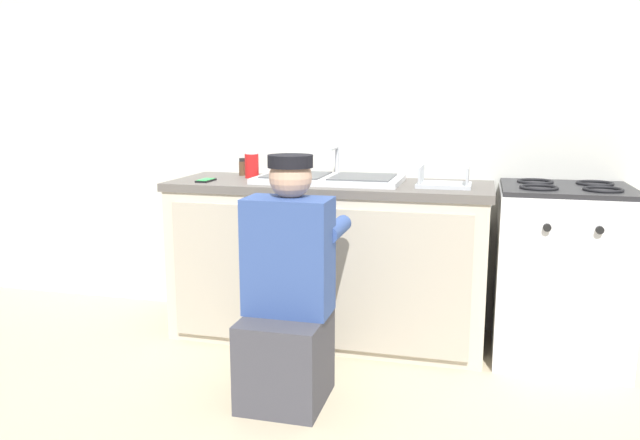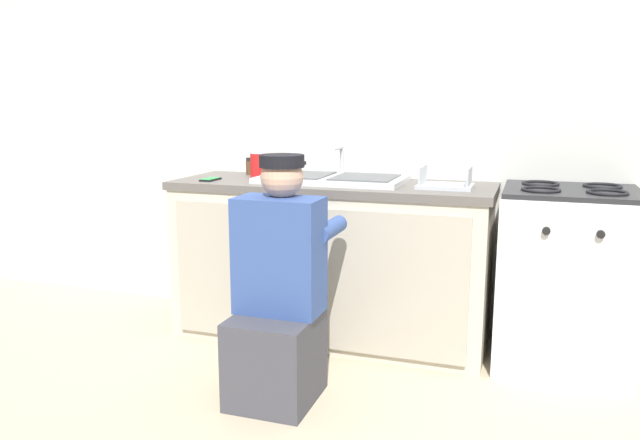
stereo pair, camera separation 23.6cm
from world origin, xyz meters
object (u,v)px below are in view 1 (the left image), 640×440
Objects in this scene: sink_double_basin at (329,178)px; stove_range at (561,273)px; soda_cup_red at (252,165)px; spice_bottle_pepper at (242,167)px; dish_rack_tray at (444,182)px; plumber_person at (287,300)px; cell_phone at (206,180)px.

stove_range is (1.24, -0.00, -0.45)m from sink_double_basin.
sink_double_basin is at bearing -8.02° from soda_cup_red.
dish_rack_tray is (1.21, -0.21, -0.03)m from spice_bottle_pepper.
plumber_person is 10.52× the size of spice_bottle_pepper.
stove_range is 0.77m from dish_rack_tray.
spice_bottle_pepper reaches higher than cell_phone.
plumber_person is at bearing -58.70° from spice_bottle_pepper.
plumber_person is at bearing -89.38° from sink_double_basin.
spice_bottle_pepper is at bearing 170.12° from dish_rack_tray.
spice_bottle_pepper is at bearing 174.79° from stove_range.
stove_range is 1.89m from spice_bottle_pepper.
soda_cup_red reaches higher than spice_bottle_pepper.
cell_phone is at bearing 136.29° from plumber_person.
spice_bottle_pepper is 0.37× the size of dish_rack_tray.
dish_rack_tray is (1.30, 0.11, 0.02)m from cell_phone.
sink_double_basin is at bearing 12.82° from cell_phone.
dish_rack_tray is at bearing -4.26° from sink_double_basin.
plumber_person reaches higher than soda_cup_red.
soda_cup_red is (-1.11, 0.12, 0.05)m from dish_rack_tray.
cell_phone is at bearing -175.49° from stove_range.
dish_rack_tray is (-0.61, -0.04, 0.46)m from stove_range.
sink_double_basin is 0.49m from soda_cup_red.
sink_double_basin is at bearing 90.62° from plumber_person.
cell_phone is at bearing -167.18° from sink_double_basin.
stove_range is 6.08× the size of soda_cup_red.
stove_range is 1.47m from plumber_person.
cell_phone is 0.33m from spice_bottle_pepper.
stove_range is 8.81× the size of spice_bottle_pepper.
dish_rack_tray is at bearing -9.88° from spice_bottle_pepper.
sink_double_basin is 0.72× the size of plumber_person.
spice_bottle_pepper is at bearing 121.30° from plumber_person.
cell_phone is (-1.92, -0.15, 0.44)m from stove_range.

